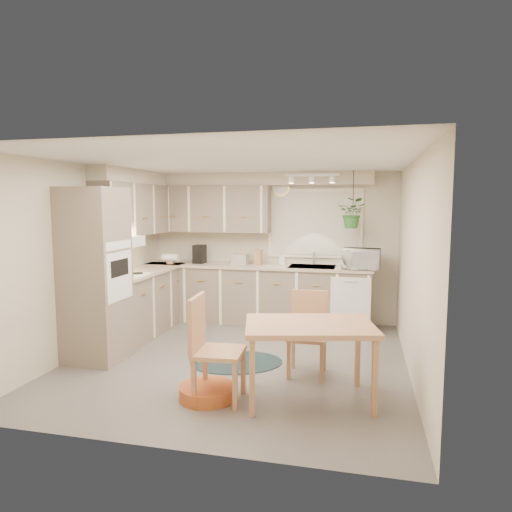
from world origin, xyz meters
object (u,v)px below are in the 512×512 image
chair_left (219,349)px  braided_rug (236,362)px  chair_back (307,334)px  pet_bed (208,392)px  dining_table (309,362)px  microwave (361,257)px

chair_left → braided_rug: chair_left is taller
chair_back → braided_rug: (-0.88, 0.20, -0.46)m
braided_rug → pet_bed: (0.00, -1.06, 0.06)m
dining_table → braided_rug: 1.35m
dining_table → pet_bed: dining_table is taller
dining_table → pet_bed: bearing=-168.8°
dining_table → pet_bed: size_ratio=2.18×
chair_left → microwave: microwave is taller
chair_back → pet_bed: (-0.87, -0.85, -0.40)m
dining_table → braided_rug: dining_table is taller
pet_bed → braided_rug: bearing=90.1°
dining_table → chair_left: bearing=-166.3°
braided_rug → microwave: size_ratio=2.02×
braided_rug → dining_table: bearing=-41.6°
braided_rug → pet_bed: bearing=-89.9°
dining_table → pet_bed: (-0.97, -0.19, -0.32)m
chair_back → braided_rug: chair_back is taller
chair_left → pet_bed: 0.47m
microwave → braided_rug: bearing=-124.0°
chair_back → microwave: microwave is taller
pet_bed → microwave: 3.35m
chair_left → dining_table: bearing=99.9°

